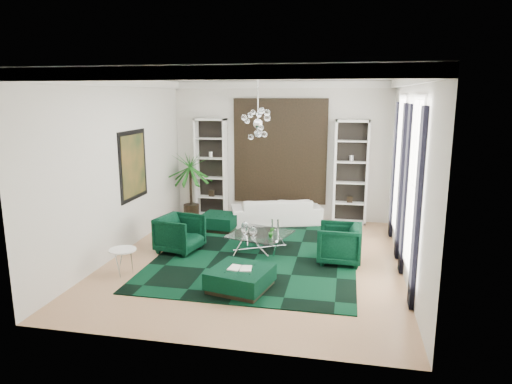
% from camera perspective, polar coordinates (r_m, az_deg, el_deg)
% --- Properties ---
extents(floor, '(6.00, 7.00, 0.02)m').
position_cam_1_polar(floor, '(9.81, -0.12, -8.50)').
color(floor, tan).
rests_on(floor, ground).
extents(ceiling, '(6.00, 7.00, 0.02)m').
position_cam_1_polar(ceiling, '(9.20, -0.14, 14.39)').
color(ceiling, white).
rests_on(ceiling, ground).
extents(wall_back, '(6.00, 0.02, 3.80)m').
position_cam_1_polar(wall_back, '(12.74, 3.04, 5.10)').
color(wall_back, silver).
rests_on(wall_back, ground).
extents(wall_front, '(6.00, 0.02, 3.80)m').
position_cam_1_polar(wall_front, '(5.99, -6.86, -2.85)').
color(wall_front, silver).
rests_on(wall_front, ground).
extents(wall_left, '(0.02, 7.00, 3.80)m').
position_cam_1_polar(wall_left, '(10.34, -16.73, 3.00)').
color(wall_left, silver).
rests_on(wall_left, ground).
extents(wall_right, '(0.02, 7.00, 3.80)m').
position_cam_1_polar(wall_right, '(9.21, 18.56, 1.83)').
color(wall_right, silver).
rests_on(wall_right, ground).
extents(crown_molding, '(6.00, 7.00, 0.18)m').
position_cam_1_polar(crown_molding, '(9.19, -0.14, 13.71)').
color(crown_molding, white).
rests_on(crown_molding, ceiling).
extents(ceiling_medallion, '(0.90, 0.90, 0.05)m').
position_cam_1_polar(ceiling_medallion, '(9.49, 0.24, 14.08)').
color(ceiling_medallion, white).
rests_on(ceiling_medallion, ceiling).
extents(tapestry, '(2.50, 0.06, 2.80)m').
position_cam_1_polar(tapestry, '(12.69, 3.01, 5.08)').
color(tapestry, black).
rests_on(tapestry, wall_back).
extents(shelving_left, '(0.90, 0.38, 2.80)m').
position_cam_1_polar(shelving_left, '(13.04, -5.63, 3.01)').
color(shelving_left, white).
rests_on(shelving_left, floor).
extents(shelving_right, '(0.90, 0.38, 2.80)m').
position_cam_1_polar(shelving_right, '(12.48, 11.78, 2.40)').
color(shelving_right, white).
rests_on(shelving_right, floor).
extents(painting, '(0.04, 1.30, 1.60)m').
position_cam_1_polar(painting, '(10.86, -15.05, 3.24)').
color(painting, black).
rests_on(painting, wall_left).
extents(window_near, '(0.03, 1.10, 2.90)m').
position_cam_1_polar(window_near, '(8.33, 19.15, 0.77)').
color(window_near, white).
rests_on(window_near, wall_right).
extents(curtain_near_a, '(0.07, 0.30, 3.25)m').
position_cam_1_polar(curtain_near_a, '(7.62, 19.51, -2.19)').
color(curtain_near_a, black).
rests_on(curtain_near_a, floor).
extents(curtain_near_b, '(0.07, 0.30, 3.25)m').
position_cam_1_polar(curtain_near_b, '(9.13, 18.20, 0.17)').
color(curtain_near_b, black).
rests_on(curtain_near_b, floor).
extents(window_far, '(0.03, 1.10, 2.90)m').
position_cam_1_polar(window_far, '(10.68, 17.50, 3.23)').
color(window_far, white).
rests_on(window_far, wall_right).
extents(curtain_far_a, '(0.07, 0.30, 3.25)m').
position_cam_1_polar(curtain_far_a, '(9.95, 17.66, 1.14)').
color(curtain_far_a, black).
rests_on(curtain_far_a, floor).
extents(curtain_far_b, '(0.07, 0.30, 3.25)m').
position_cam_1_polar(curtain_far_b, '(11.48, 16.86, 2.58)').
color(curtain_far_b, black).
rests_on(curtain_far_b, floor).
extents(rug, '(4.20, 5.00, 0.02)m').
position_cam_1_polar(rug, '(10.08, 0.22, -7.81)').
color(rug, black).
rests_on(rug, floor).
extents(sofa, '(2.57, 1.65, 0.70)m').
position_cam_1_polar(sofa, '(12.38, 2.51, -2.39)').
color(sofa, silver).
rests_on(sofa, floor).
extents(armchair_left, '(1.06, 1.04, 0.81)m').
position_cam_1_polar(armchair_left, '(10.33, -9.49, -5.16)').
color(armchair_left, black).
rests_on(armchair_left, floor).
extents(armchair_right, '(0.92, 0.89, 0.81)m').
position_cam_1_polar(armchair_right, '(9.69, 10.37, -6.36)').
color(armchair_right, black).
rests_on(armchair_right, floor).
extents(coffee_table, '(1.49, 1.49, 0.41)m').
position_cam_1_polar(coffee_table, '(10.25, 0.49, -6.31)').
color(coffee_table, white).
rests_on(coffee_table, floor).
extents(ottoman_side, '(0.97, 0.97, 0.40)m').
position_cam_1_polar(ottoman_side, '(11.90, -4.58, -3.76)').
color(ottoman_side, black).
rests_on(ottoman_side, floor).
extents(ottoman_front, '(1.20, 1.20, 0.40)m').
position_cam_1_polar(ottoman_front, '(8.32, -1.95, -10.83)').
color(ottoman_front, black).
rests_on(ottoman_front, floor).
extents(book, '(0.42, 0.28, 0.03)m').
position_cam_1_polar(book, '(8.24, -1.96, -9.45)').
color(book, white).
rests_on(book, ottoman_front).
extents(side_table, '(0.63, 0.63, 0.50)m').
position_cam_1_polar(side_table, '(9.33, -16.25, -8.41)').
color(side_table, white).
rests_on(side_table, floor).
extents(palm, '(1.86, 1.86, 2.40)m').
position_cam_1_polar(palm, '(12.89, -8.21, 1.94)').
color(palm, '#1A5D18').
rests_on(palm, floor).
extents(chandelier, '(0.98, 0.98, 0.72)m').
position_cam_1_polar(chandelier, '(9.50, 0.23, 8.52)').
color(chandelier, white).
rests_on(chandelier, ceiling).
extents(table_plant, '(0.14, 0.11, 0.24)m').
position_cam_1_polar(table_plant, '(9.87, 1.94, -5.06)').
color(table_plant, '#1A5D18').
rests_on(table_plant, coffee_table).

